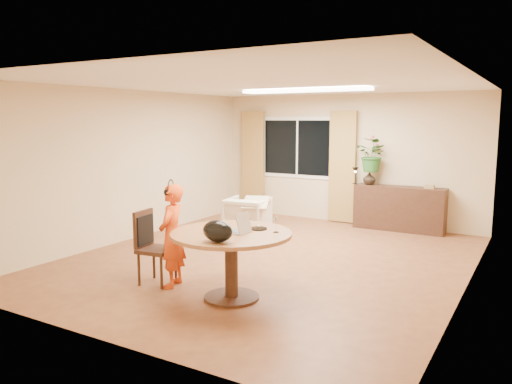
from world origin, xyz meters
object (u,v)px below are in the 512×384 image
(child, at_px, (172,236))
(sideboard, at_px, (399,208))
(dining_table, at_px, (231,246))
(dining_chair, at_px, (157,248))
(armchair, at_px, (247,216))

(child, height_order, sideboard, child)
(dining_table, bearing_deg, dining_chair, -179.14)
(dining_chair, xyz_separation_m, sideboard, (1.86, 4.71, -0.05))
(dining_table, relative_size, sideboard, 0.84)
(child, relative_size, armchair, 1.73)
(dining_chair, height_order, sideboard, dining_chair)
(dining_chair, distance_m, child, 0.29)
(dining_chair, relative_size, child, 0.73)
(dining_table, height_order, armchair, dining_table)
(dining_table, bearing_deg, child, 179.39)
(dining_table, bearing_deg, armchair, 118.04)
(dining_table, distance_m, armchair, 3.37)
(dining_chair, distance_m, sideboard, 5.07)
(armchair, bearing_deg, dining_chair, 89.14)
(child, distance_m, armchair, 3.05)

